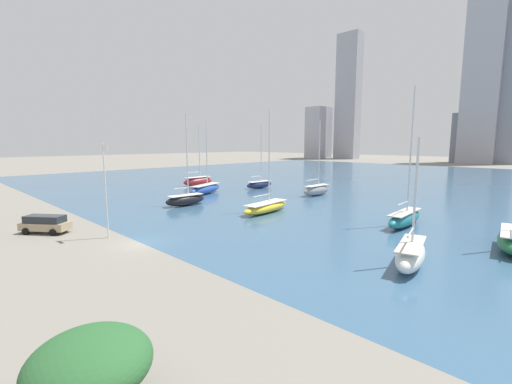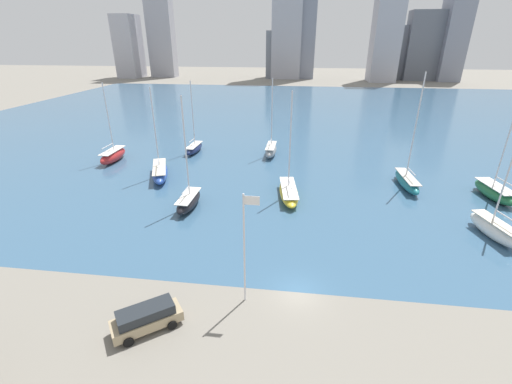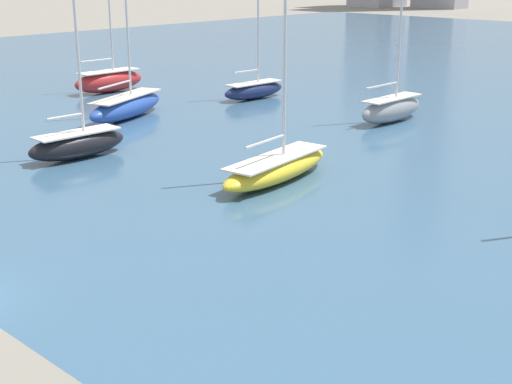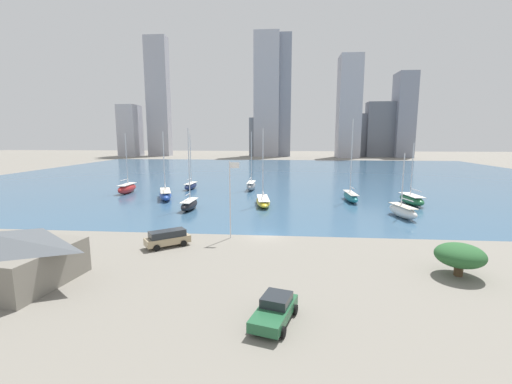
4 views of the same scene
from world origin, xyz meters
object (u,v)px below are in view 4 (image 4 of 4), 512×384
object	(u,v)px
sailboat_green	(411,199)
sailboat_red	(127,188)
sailboat_teal	(351,196)
sailboat_navy	(191,185)
sailboat_yellow	(263,201)
sailboat_black	(189,204)
flag_pole	(231,196)
sailboat_white	(403,211)
sailboat_blue	(165,194)
parked_suv_tan	(168,238)
parked_pickup_green	(275,310)
sailboat_gray	(251,185)

from	to	relation	value
sailboat_green	sailboat_red	world-z (taller)	sailboat_red
sailboat_teal	sailboat_navy	size ratio (longest dim) A/B	1.22
sailboat_yellow	sailboat_black	world-z (taller)	sailboat_yellow
sailboat_black	sailboat_teal	xyz separation A→B (m)	(29.19, 10.42, 0.02)
flag_pole	sailboat_yellow	size ratio (longest dim) A/B	0.69
sailboat_teal	sailboat_navy	world-z (taller)	sailboat_teal
sailboat_navy	sailboat_green	xyz separation A→B (m)	(45.88, -14.72, 0.10)
sailboat_red	sailboat_white	xyz separation A→B (m)	(53.35, -18.49, -0.09)
sailboat_blue	sailboat_white	size ratio (longest dim) A/B	1.35
flag_pole	parked_suv_tan	world-z (taller)	flag_pole
sailboat_green	sailboat_white	distance (m)	11.78
sailboat_black	flag_pole	bearing A→B (deg)	-56.62
sailboat_black	parked_pickup_green	distance (m)	38.25
sailboat_green	parked_pickup_green	world-z (taller)	sailboat_green
sailboat_yellow	sailboat_teal	size ratio (longest dim) A/B	0.88
sailboat_teal	sailboat_red	world-z (taller)	sailboat_teal
flag_pole	sailboat_black	xyz separation A→B (m)	(-9.79, 15.79, -4.29)
sailboat_yellow	parked_suv_tan	bearing A→B (deg)	-118.20
sailboat_gray	sailboat_white	bearing A→B (deg)	-43.23
flag_pole	sailboat_gray	xyz separation A→B (m)	(-1.36, 38.53, -4.20)
sailboat_teal	sailboat_blue	world-z (taller)	sailboat_teal
parked_suv_tan	parked_pickup_green	xyz separation A→B (m)	(12.79, -15.07, -0.17)
sailboat_gray	sailboat_red	world-z (taller)	sailboat_gray
sailboat_white	sailboat_black	bearing A→B (deg)	161.97
sailboat_black	sailboat_white	size ratio (longest dim) A/B	1.39
parked_pickup_green	flag_pole	bearing A→B (deg)	123.65
sailboat_navy	sailboat_yellow	bearing A→B (deg)	-40.79
sailboat_white	parked_pickup_green	size ratio (longest dim) A/B	1.89
flag_pole	sailboat_red	world-z (taller)	sailboat_red
sailboat_black	sailboat_blue	world-z (taller)	sailboat_black
flag_pole	sailboat_teal	world-z (taller)	sailboat_teal
flag_pole	sailboat_green	world-z (taller)	sailboat_green
sailboat_blue	sailboat_green	bearing A→B (deg)	-23.07
sailboat_white	parked_pickup_green	world-z (taller)	sailboat_white
sailboat_black	sailboat_green	xyz separation A→B (m)	(39.79, 7.92, 0.02)
sailboat_gray	sailboat_black	xyz separation A→B (m)	(-8.43, -22.74, -0.10)
parked_pickup_green	sailboat_teal	bearing A→B (deg)	89.55
sailboat_black	parked_suv_tan	world-z (taller)	sailboat_black
sailboat_green	sailboat_red	distance (m)	58.92
flag_pole	parked_pickup_green	bearing A→B (deg)	-72.32
flag_pole	sailboat_blue	bearing A→B (deg)	124.51
parked_suv_tan	sailboat_gray	bearing A→B (deg)	135.46
sailboat_yellow	sailboat_black	bearing A→B (deg)	-166.08
sailboat_black	sailboat_teal	size ratio (longest dim) A/B	0.88
sailboat_green	parked_suv_tan	xyz separation A→B (m)	(-36.73, -27.65, 0.04)
flag_pole	sailboat_blue	world-z (taller)	sailboat_blue
sailboat_blue	sailboat_white	distance (m)	44.13
sailboat_gray	sailboat_navy	bearing A→B (deg)	-178.75
sailboat_teal	parked_suv_tan	size ratio (longest dim) A/B	3.10
flag_pole	sailboat_white	size ratio (longest dim) A/B	0.96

